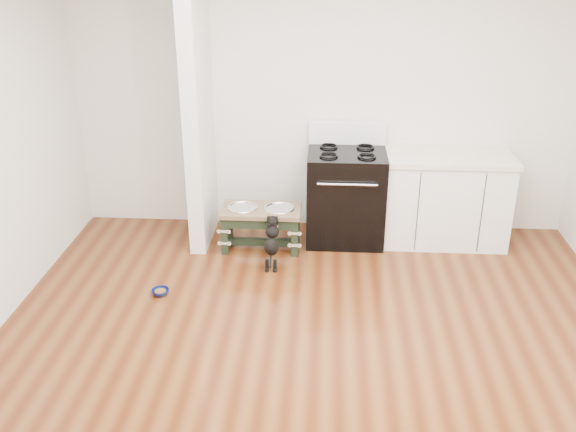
# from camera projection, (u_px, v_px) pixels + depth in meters

# --- Properties ---
(ground) EXTENTS (5.00, 5.00, 0.00)m
(ground) POSITION_uv_depth(u_px,v_px,m) (314.00, 368.00, 4.62)
(ground) COLOR #4A200D
(ground) RESTS_ON ground
(room_shell) EXTENTS (5.00, 5.00, 5.00)m
(room_shell) POSITION_uv_depth(u_px,v_px,m) (318.00, 154.00, 3.96)
(room_shell) COLOR silver
(room_shell) RESTS_ON ground
(partition_wall) EXTENTS (0.15, 0.80, 2.70)m
(partition_wall) POSITION_uv_depth(u_px,v_px,m) (198.00, 108.00, 6.05)
(partition_wall) COLOR silver
(partition_wall) RESTS_ON ground
(oven_range) EXTENTS (0.76, 0.69, 1.14)m
(oven_range) POSITION_uv_depth(u_px,v_px,m) (346.00, 194.00, 6.38)
(oven_range) COLOR black
(oven_range) RESTS_ON ground
(cabinet_run) EXTENTS (1.24, 0.64, 0.91)m
(cabinet_run) POSITION_uv_depth(u_px,v_px,m) (445.00, 198.00, 6.35)
(cabinet_run) COLOR white
(cabinet_run) RESTS_ON ground
(dog_feeder) EXTENTS (0.77, 0.41, 0.44)m
(dog_feeder) POSITION_uv_depth(u_px,v_px,m) (261.00, 220.00, 6.24)
(dog_feeder) COLOR black
(dog_feeder) RESTS_ON ground
(puppy) EXTENTS (0.14, 0.40, 0.47)m
(puppy) POSITION_uv_depth(u_px,v_px,m) (272.00, 241.00, 5.92)
(puppy) COLOR black
(puppy) RESTS_ON ground
(floor_bowl) EXTENTS (0.15, 0.15, 0.05)m
(floor_bowl) POSITION_uv_depth(u_px,v_px,m) (160.00, 292.00, 5.54)
(floor_bowl) COLOR #0B134F
(floor_bowl) RESTS_ON ground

